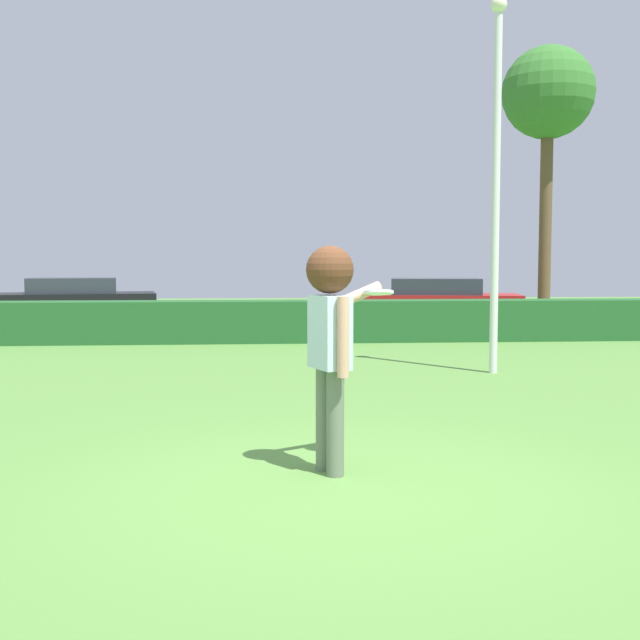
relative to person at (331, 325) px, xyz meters
name	(u,v)px	position (x,y,z in m)	size (l,w,h in m)	color
ground_plane	(340,485)	(0.04, -0.36, -1.19)	(60.00, 60.00, 0.00)	#588B3D
person	(331,325)	(0.00, 0.00, 0.00)	(0.67, 0.73, 1.81)	slate
frisbee	(378,292)	(0.42, 0.28, 0.24)	(0.25, 0.25, 0.06)	white
lamppost	(496,167)	(2.96, 5.46, 1.89)	(0.24, 0.24, 5.54)	silver
hedge_row	(288,321)	(0.04, 10.31, -0.76)	(25.58, 0.90, 0.86)	#225928
parked_car_black	(73,299)	(-5.39, 14.88, -0.50)	(4.43, 2.41, 1.25)	black
parked_car_red	(435,301)	(3.87, 13.49, -0.50)	(4.42, 2.37, 1.25)	#B21E1E
oak_tree	(548,98)	(7.01, 14.37, 4.75)	(2.40, 2.40, 7.28)	brown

